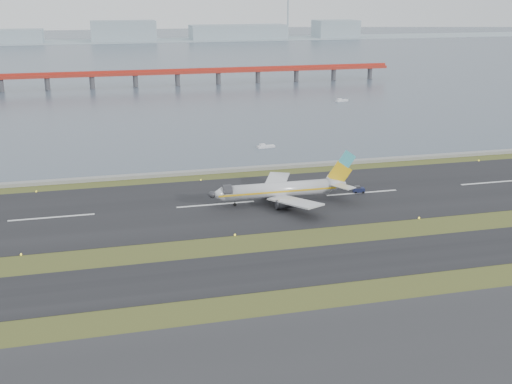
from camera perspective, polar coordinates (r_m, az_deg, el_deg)
ground at (r=135.78m, az=-1.19°, el=-5.03°), size 1000.00×1000.00×0.00m
taxiway_strip at (r=125.06m, az=0.07°, el=-7.04°), size 1000.00×18.00×0.10m
runway_strip at (r=163.32m, az=-3.60°, el=-1.12°), size 1000.00×45.00×0.10m
seawall at (r=191.48m, az=-5.30°, el=1.76°), size 1000.00×2.50×1.00m
bay_water at (r=585.31m, az=-11.77°, el=11.91°), size 1400.00×800.00×1.30m
red_pier at (r=378.08m, az=-7.01°, el=10.46°), size 260.00×5.00×10.20m
far_shoreline at (r=744.92m, az=-11.41°, el=13.49°), size 1400.00×80.00×60.50m
airliner at (r=163.97m, az=2.36°, el=0.22°), size 38.52×32.89×12.80m
pushback_tug at (r=174.59m, az=9.10°, el=0.22°), size 3.20×2.10×1.93m
workboat_near at (r=223.19m, az=0.83°, el=4.07°), size 6.43×2.79×1.51m
workboat_far at (r=323.05m, az=7.59°, el=8.07°), size 7.03×4.06×1.63m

